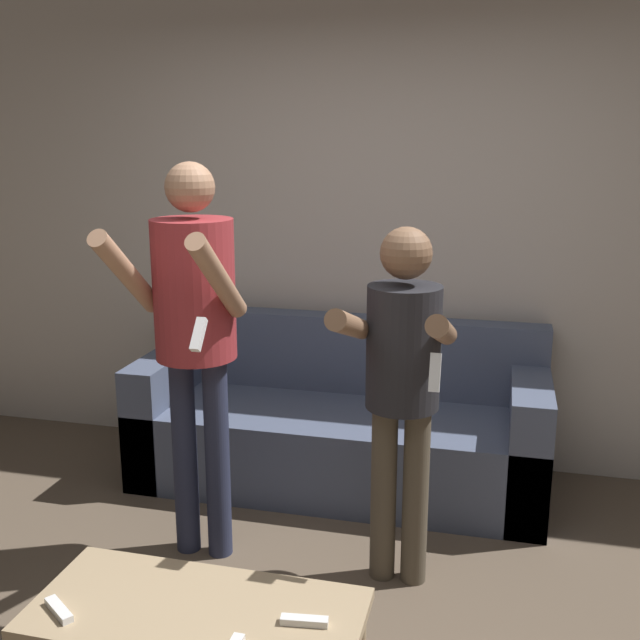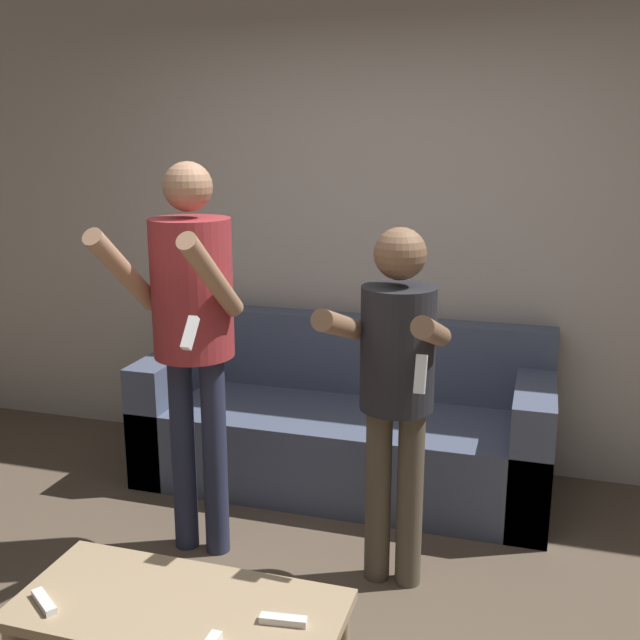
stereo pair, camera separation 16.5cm
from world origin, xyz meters
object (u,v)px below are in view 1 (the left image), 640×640
Objects in this scene: couch at (340,429)px; coffee_table at (197,619)px; person_standing_right at (402,372)px; remote_mid at (59,610)px; person_standing_left at (194,316)px; remote_far at (304,621)px.

couch is 1.80m from coffee_table.
coffee_table is (-0.08, -1.80, 0.05)m from couch.
couch is 2.03× the size of coffee_table.
remote_mid is (-0.95, -1.04, -0.55)m from person_standing_right.
person_standing_right is (0.90, -0.01, -0.18)m from person_standing_left.
remote_far is (0.73, -0.91, -0.72)m from person_standing_left.
person_standing_left is 12.38× the size of remote_mid.
coffee_table is (0.37, -0.92, -0.77)m from person_standing_left.
person_standing_right is at bearing 59.86° from coffee_table.
remote_mid is at bearing -162.76° from coffee_table.
person_standing_left is at bearing 111.95° from coffee_table.
person_standing_left reaches higher than couch.
remote_far is (0.28, -1.80, 0.10)m from couch.
remote_mid is 0.93× the size of remote_far.
couch is 1.24× the size of person_standing_left.
person_standing_left is 1.38m from remote_far.
remote_mid and remote_far have the same top height.
person_standing_left is 1.28m from remote_mid.
remote_mid is (-0.50, -1.93, 0.10)m from couch.
couch is 1.43× the size of person_standing_right.
remote_far is (0.78, 0.14, 0.00)m from remote_mid.
remote_mid is (-0.05, -1.05, -0.72)m from person_standing_left.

